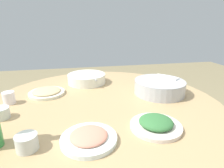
{
  "coord_description": "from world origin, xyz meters",
  "views": [
    {
      "loc": [
        0.13,
        0.93,
        1.18
      ],
      "look_at": [
        -0.08,
        -0.1,
        0.82
      ],
      "focal_mm": 29.32,
      "sensor_mm": 36.0,
      "label": 1
    }
  ],
  "objects_px": {
    "dish_greens": "(156,124)",
    "round_dining_table": "(103,115)",
    "tea_cup_far": "(27,142)",
    "soup_bowl": "(87,79)",
    "dish_noodles": "(47,92)",
    "rice_bowl": "(159,87)",
    "tea_cup_near": "(1,113)",
    "tea_cup_side": "(9,98)",
    "dish_shrimp": "(89,137)"
  },
  "relations": [
    {
      "from": "tea_cup_near",
      "to": "tea_cup_side",
      "type": "relative_size",
      "value": 1.18
    },
    {
      "from": "tea_cup_near",
      "to": "tea_cup_side",
      "type": "bearing_deg",
      "value": -85.2
    },
    {
      "from": "round_dining_table",
      "to": "dish_greens",
      "type": "xyz_separation_m",
      "value": [
        -0.18,
        0.31,
        0.1
      ]
    },
    {
      "from": "tea_cup_near",
      "to": "tea_cup_far",
      "type": "distance_m",
      "value": 0.31
    },
    {
      "from": "round_dining_table",
      "to": "tea_cup_side",
      "type": "xyz_separation_m",
      "value": [
        0.5,
        -0.08,
        0.11
      ]
    },
    {
      "from": "round_dining_table",
      "to": "soup_bowl",
      "type": "bearing_deg",
      "value": -80.25
    },
    {
      "from": "rice_bowl",
      "to": "tea_cup_near",
      "type": "relative_size",
      "value": 3.92
    },
    {
      "from": "dish_greens",
      "to": "tea_cup_side",
      "type": "bearing_deg",
      "value": -29.53
    },
    {
      "from": "rice_bowl",
      "to": "round_dining_table",
      "type": "bearing_deg",
      "value": 9.13
    },
    {
      "from": "rice_bowl",
      "to": "tea_cup_side",
      "type": "relative_size",
      "value": 4.61
    },
    {
      "from": "rice_bowl",
      "to": "tea_cup_far",
      "type": "relative_size",
      "value": 4.06
    },
    {
      "from": "tea_cup_side",
      "to": "tea_cup_far",
      "type": "bearing_deg",
      "value": 113.5
    },
    {
      "from": "dish_noodles",
      "to": "soup_bowl",
      "type": "bearing_deg",
      "value": -145.73
    },
    {
      "from": "tea_cup_far",
      "to": "tea_cup_side",
      "type": "relative_size",
      "value": 1.14
    },
    {
      "from": "round_dining_table",
      "to": "dish_shrimp",
      "type": "height_order",
      "value": "dish_shrimp"
    },
    {
      "from": "soup_bowl",
      "to": "dish_noodles",
      "type": "height_order",
      "value": "soup_bowl"
    },
    {
      "from": "round_dining_table",
      "to": "tea_cup_side",
      "type": "distance_m",
      "value": 0.52
    },
    {
      "from": "dish_shrimp",
      "to": "soup_bowl",
      "type": "bearing_deg",
      "value": -93.28
    },
    {
      "from": "rice_bowl",
      "to": "tea_cup_side",
      "type": "height_order",
      "value": "rice_bowl"
    },
    {
      "from": "soup_bowl",
      "to": "dish_shrimp",
      "type": "distance_m",
      "value": 0.71
    },
    {
      "from": "dish_noodles",
      "to": "dish_shrimp",
      "type": "bearing_deg",
      "value": 112.64
    },
    {
      "from": "dish_noodles",
      "to": "round_dining_table",
      "type": "bearing_deg",
      "value": 150.43
    },
    {
      "from": "dish_noodles",
      "to": "tea_cup_side",
      "type": "distance_m",
      "value": 0.21
    },
    {
      "from": "round_dining_table",
      "to": "dish_noodles",
      "type": "xyz_separation_m",
      "value": [
        0.32,
        -0.18,
        0.1
      ]
    },
    {
      "from": "rice_bowl",
      "to": "dish_greens",
      "type": "distance_m",
      "value": 0.41
    },
    {
      "from": "rice_bowl",
      "to": "dish_noodles",
      "type": "relative_size",
      "value": 1.42
    },
    {
      "from": "soup_bowl",
      "to": "tea_cup_far",
      "type": "relative_size",
      "value": 3.7
    },
    {
      "from": "dish_greens",
      "to": "tea_cup_far",
      "type": "bearing_deg",
      "value": 4.64
    },
    {
      "from": "dish_greens",
      "to": "round_dining_table",
      "type": "bearing_deg",
      "value": -59.37
    },
    {
      "from": "tea_cup_far",
      "to": "dish_noodles",
      "type": "bearing_deg",
      "value": -89.54
    },
    {
      "from": "round_dining_table",
      "to": "rice_bowl",
      "type": "height_order",
      "value": "rice_bowl"
    },
    {
      "from": "tea_cup_side",
      "to": "rice_bowl",
      "type": "bearing_deg",
      "value": 178.63
    },
    {
      "from": "dish_shrimp",
      "to": "round_dining_table",
      "type": "bearing_deg",
      "value": -106.53
    },
    {
      "from": "soup_bowl",
      "to": "tea_cup_near",
      "type": "distance_m",
      "value": 0.62
    },
    {
      "from": "soup_bowl",
      "to": "tea_cup_side",
      "type": "height_order",
      "value": "same"
    },
    {
      "from": "tea_cup_side",
      "to": "dish_noodles",
      "type": "bearing_deg",
      "value": -150.75
    },
    {
      "from": "dish_greens",
      "to": "dish_shrimp",
      "type": "distance_m",
      "value": 0.29
    },
    {
      "from": "rice_bowl",
      "to": "dish_shrimp",
      "type": "relative_size",
      "value": 1.44
    },
    {
      "from": "dish_noodles",
      "to": "tea_cup_near",
      "type": "bearing_deg",
      "value": 58.24
    },
    {
      "from": "tea_cup_far",
      "to": "soup_bowl",
      "type": "bearing_deg",
      "value": -109.83
    },
    {
      "from": "dish_greens",
      "to": "tea_cup_near",
      "type": "height_order",
      "value": "tea_cup_near"
    },
    {
      "from": "soup_bowl",
      "to": "tea_cup_side",
      "type": "distance_m",
      "value": 0.52
    },
    {
      "from": "dish_noodles",
      "to": "tea_cup_far",
      "type": "relative_size",
      "value": 2.86
    },
    {
      "from": "dish_greens",
      "to": "tea_cup_side",
      "type": "xyz_separation_m",
      "value": [
        0.69,
        -0.39,
        0.01
      ]
    },
    {
      "from": "dish_shrimp",
      "to": "tea_cup_far",
      "type": "relative_size",
      "value": 2.81
    },
    {
      "from": "tea_cup_near",
      "to": "dish_noodles",
      "type": "bearing_deg",
      "value": -121.76
    },
    {
      "from": "tea_cup_far",
      "to": "dish_shrimp",
      "type": "bearing_deg",
      "value": -178.56
    },
    {
      "from": "tea_cup_near",
      "to": "dish_shrimp",
      "type": "bearing_deg",
      "value": 146.72
    },
    {
      "from": "rice_bowl",
      "to": "dish_shrimp",
      "type": "distance_m",
      "value": 0.62
    },
    {
      "from": "rice_bowl",
      "to": "dish_noodles",
      "type": "xyz_separation_m",
      "value": [
        0.69,
        -0.12,
        -0.03
      ]
    }
  ]
}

